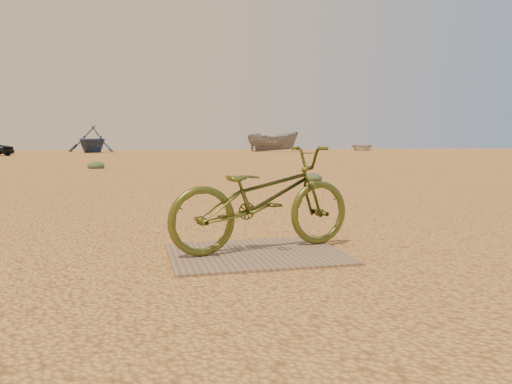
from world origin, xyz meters
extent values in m
plane|color=#E9B254|center=(0.00, 0.00, 0.00)|extent=(120.00, 120.00, 0.00)
cube|color=#836D56|center=(-0.44, -0.31, 0.01)|extent=(1.48, 1.16, 0.02)
imported|color=#4B551E|center=(-0.36, -0.21, 0.48)|extent=(1.82, 0.96, 0.91)
imported|color=navy|center=(-5.00, 43.13, 1.24)|extent=(5.28, 5.71, 2.48)
imported|color=slate|center=(11.97, 43.02, 0.98)|extent=(5.28, 2.68, 1.95)
imported|color=silver|center=(23.79, 47.73, 0.49)|extent=(4.50, 5.45, 0.98)
ellipsoid|color=#4F6241|center=(2.90, 7.32, 0.00)|extent=(0.46, 0.46, 0.25)
ellipsoid|color=#4F6241|center=(-2.77, 14.66, 0.00)|extent=(0.60, 0.60, 0.33)
camera|label=1|loc=(-1.46, -4.40, 0.97)|focal=35.00mm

